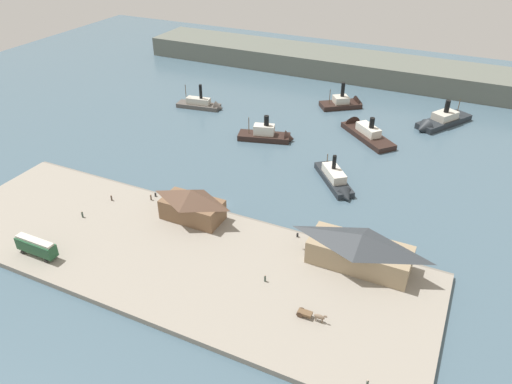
# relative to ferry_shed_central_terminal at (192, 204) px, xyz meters

# --- Properties ---
(ground_plane) EXTENTS (320.00, 320.00, 0.00)m
(ground_plane) POSITION_rel_ferry_shed_central_terminal_xyz_m (2.30, 9.25, -5.16)
(ground_plane) COLOR #476070
(quay_promenade) EXTENTS (110.00, 36.00, 1.20)m
(quay_promenade) POSITION_rel_ferry_shed_central_terminal_xyz_m (2.30, -12.75, -4.56)
(quay_promenade) COLOR gray
(quay_promenade) RESTS_ON ground
(seawall_edge) EXTENTS (110.00, 0.80, 1.00)m
(seawall_edge) POSITION_rel_ferry_shed_central_terminal_xyz_m (2.30, 5.65, -4.66)
(seawall_edge) COLOR slate
(seawall_edge) RESTS_ON ground
(ferry_shed_central_terminal) EXTENTS (14.29, 7.57, 7.79)m
(ferry_shed_central_terminal) POSITION_rel_ferry_shed_central_terminal_xyz_m (0.00, 0.00, 0.00)
(ferry_shed_central_terminal) COLOR brown
(ferry_shed_central_terminal) RESTS_ON quay_promenade
(ferry_shed_west_terminal) EXTENTS (20.76, 8.68, 7.59)m
(ferry_shed_west_terminal) POSITION_rel_ferry_shed_central_terminal_xyz_m (39.14, 0.32, -0.11)
(ferry_shed_west_terminal) COLOR #998466
(ferry_shed_west_terminal) RESTS_ON quay_promenade
(street_tram) EXTENTS (9.51, 2.51, 4.12)m
(street_tram) POSITION_rel_ferry_shed_central_terminal_xyz_m (-22.12, -25.44, -1.54)
(street_tram) COLOR #1E4C2D
(street_tram) RESTS_ON quay_promenade
(horse_cart) EXTENTS (5.52, 1.45, 1.87)m
(horse_cart) POSITION_rel_ferry_shed_central_terminal_xyz_m (35.38, -17.67, -3.03)
(horse_cart) COLOR brown
(horse_cart) RESTS_ON quay_promenade
(pedestrian_near_east_shed) EXTENTS (0.38, 0.38, 1.54)m
(pedestrian_near_east_shed) POSITION_rel_ferry_shed_central_terminal_xyz_m (-22.12, -2.11, -3.26)
(pedestrian_near_east_shed) COLOR #4C3D33
(pedestrian_near_east_shed) RESTS_ON quay_promenade
(pedestrian_near_cart) EXTENTS (0.40, 0.40, 1.61)m
(pedestrian_near_cart) POSITION_rel_ferry_shed_central_terminal_xyz_m (-13.47, 2.21, -3.22)
(pedestrian_near_cart) COLOR #6B5B4C
(pedestrian_near_cart) RESTS_ON quay_promenade
(pedestrian_standing_center) EXTENTS (0.41, 0.41, 1.65)m
(pedestrian_standing_center) POSITION_rel_ferry_shed_central_terminal_xyz_m (-23.51, -10.75, -3.21)
(pedestrian_standing_center) COLOR #3D4C42
(pedestrian_standing_center) RESTS_ON quay_promenade
(pedestrian_near_west_shed) EXTENTS (0.38, 0.38, 1.55)m
(pedestrian_near_west_shed) POSITION_rel_ferry_shed_central_terminal_xyz_m (24.04, -12.35, -3.25)
(pedestrian_near_west_shed) COLOR #3D4C42
(pedestrian_near_west_shed) RESTS_ON quay_promenade
(pedestrian_at_waters_edge) EXTENTS (0.39, 0.39, 1.59)m
(pedestrian_at_waters_edge) POSITION_rel_ferry_shed_central_terminal_xyz_m (48.06, -27.21, -3.23)
(pedestrian_at_waters_edge) COLOR #3D4C42
(pedestrian_at_waters_edge) RESTS_ON quay_promenade
(mooring_post_center_east) EXTENTS (0.44, 0.44, 0.90)m
(mooring_post_center_east) POSITION_rel_ferry_shed_central_terminal_xyz_m (24.57, 3.72, -3.51)
(mooring_post_center_east) COLOR black
(mooring_post_center_east) RESTS_ON quay_promenade
(mooring_post_center_west) EXTENTS (0.44, 0.44, 0.90)m
(mooring_post_center_west) POSITION_rel_ferry_shed_central_terminal_xyz_m (-13.44, 4.03, -3.51)
(mooring_post_center_west) COLOR black
(mooring_post_center_west) RESTS_ON quay_promenade
(ferry_approaching_east) EXTENTS (15.48, 17.70, 8.89)m
(ferry_approaching_east) POSITION_rel_ferry_shed_central_terminal_xyz_m (25.12, 30.27, -3.73)
(ferry_approaching_east) COLOR #23282D
(ferry_approaching_east) RESTS_ON ground
(ferry_moored_west) EXTENTS (21.34, 20.02, 9.44)m
(ferry_moored_west) POSITION_rel_ferry_shed_central_terminal_xyz_m (23.12, 64.16, -3.88)
(ferry_moored_west) COLOR black
(ferry_moored_west) RESTS_ON ground
(ferry_departing_north) EXTENTS (18.14, 9.70, 9.54)m
(ferry_departing_north) POSITION_rel_ferry_shed_central_terminal_xyz_m (-1.66, 47.98, -3.64)
(ferry_departing_north) COLOR black
(ferry_departing_north) RESTS_ON ground
(ferry_approaching_west) EXTENTS (17.33, 7.17, 10.06)m
(ferry_approaching_west) POSITION_rel_ferry_shed_central_terminal_xyz_m (-33.48, 61.31, -3.88)
(ferry_approaching_west) COLOR #514C47
(ferry_approaching_west) RESTS_ON ground
(ferry_outer_harbor) EXTENTS (16.01, 14.04, 11.10)m
(ferry_outer_harbor) POSITION_rel_ferry_shed_central_terminal_xyz_m (11.82, 84.18, -3.78)
(ferry_outer_harbor) COLOR black
(ferry_outer_harbor) RESTS_ON ground
(ferry_near_quay) EXTENTS (17.03, 22.67, 10.22)m
(ferry_near_quay) POSITION_rel_ferry_shed_central_terminal_xyz_m (44.19, 81.01, -3.65)
(ferry_near_quay) COLOR #23282D
(ferry_near_quay) RESTS_ON ground
(far_headland) EXTENTS (180.00, 24.00, 8.00)m
(far_headland) POSITION_rel_ferry_shed_central_terminal_xyz_m (2.30, 119.25, -1.16)
(far_headland) COLOR #60665B
(far_headland) RESTS_ON ground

